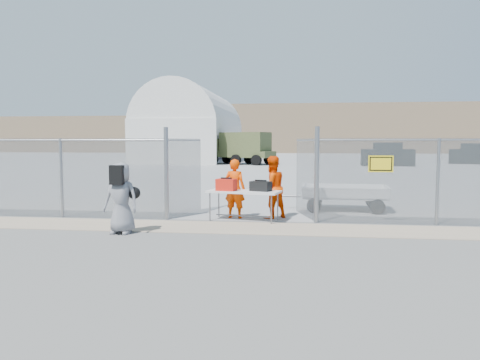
# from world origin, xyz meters

# --- Properties ---
(ground) EXTENTS (160.00, 160.00, 0.00)m
(ground) POSITION_xyz_m (0.00, 0.00, 0.00)
(ground) COLOR #5A5A5A
(tarmac_inside) EXTENTS (160.00, 80.00, 0.01)m
(tarmac_inside) POSITION_xyz_m (0.00, 42.00, 0.01)
(tarmac_inside) COLOR gray
(tarmac_inside) RESTS_ON ground
(dirt_strip) EXTENTS (44.00, 1.60, 0.01)m
(dirt_strip) POSITION_xyz_m (0.00, 1.00, 0.01)
(dirt_strip) COLOR tan
(dirt_strip) RESTS_ON ground
(distant_hills) EXTENTS (140.00, 6.00, 9.00)m
(distant_hills) POSITION_xyz_m (5.00, 78.00, 4.50)
(distant_hills) COLOR #7F684F
(distant_hills) RESTS_ON ground
(chain_link_fence) EXTENTS (40.00, 0.20, 2.20)m
(chain_link_fence) POSITION_xyz_m (0.00, 2.00, 1.10)
(chain_link_fence) COLOR gray
(chain_link_fence) RESTS_ON ground
(quonset_hangar) EXTENTS (9.00, 18.00, 8.00)m
(quonset_hangar) POSITION_xyz_m (-10.00, 40.00, 4.00)
(quonset_hangar) COLOR silver
(quonset_hangar) RESTS_ON ground
(folding_table) EXTENTS (2.03, 1.17, 0.81)m
(folding_table) POSITION_xyz_m (0.09, 2.09, 0.41)
(folding_table) COLOR silver
(folding_table) RESTS_ON ground
(orange_bag) EXTENTS (0.56, 0.43, 0.31)m
(orange_bag) POSITION_xyz_m (-0.37, 2.02, 0.97)
(orange_bag) COLOR red
(orange_bag) RESTS_ON folding_table
(black_duffel) EXTENTS (0.61, 0.49, 0.26)m
(black_duffel) POSITION_xyz_m (0.55, 2.04, 0.94)
(black_duffel) COLOR black
(black_duffel) RESTS_ON folding_table
(security_worker_left) EXTENTS (0.67, 0.52, 1.64)m
(security_worker_left) POSITION_xyz_m (-0.20, 2.45, 0.82)
(security_worker_left) COLOR #ED4000
(security_worker_left) RESTS_ON ground
(security_worker_right) EXTENTS (1.06, 1.01, 1.72)m
(security_worker_right) POSITION_xyz_m (0.80, 2.57, 0.86)
(security_worker_right) COLOR #ED4000
(security_worker_right) RESTS_ON ground
(visitor) EXTENTS (0.84, 0.58, 1.64)m
(visitor) POSITION_xyz_m (-2.50, 0.01, 0.82)
(visitor) COLOR slate
(visitor) RESTS_ON ground
(utility_trailer) EXTENTS (3.42, 1.90, 0.81)m
(utility_trailer) POSITION_xyz_m (2.95, 4.37, 0.40)
(utility_trailer) COLOR silver
(utility_trailer) RESTS_ON ground
(military_truck) EXTENTS (6.60, 4.57, 2.96)m
(military_truck) POSITION_xyz_m (-3.83, 32.82, 1.48)
(military_truck) COLOR #4A542D
(military_truck) RESTS_ON ground
(parked_vehicle_near) EXTENTS (4.50, 2.28, 1.98)m
(parked_vehicle_near) POSITION_xyz_m (9.14, 31.79, 0.99)
(parked_vehicle_near) COLOR black
(parked_vehicle_near) RESTS_ON ground
(parked_vehicle_mid) EXTENTS (4.59, 3.28, 1.89)m
(parked_vehicle_mid) POSITION_xyz_m (17.84, 36.22, 0.95)
(parked_vehicle_mid) COLOR black
(parked_vehicle_mid) RESTS_ON ground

